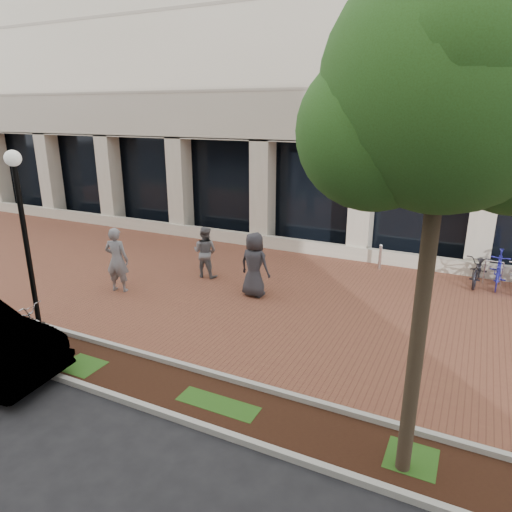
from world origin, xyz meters
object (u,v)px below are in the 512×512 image
at_px(lamppost, 25,236).
at_px(pedestrian_left, 117,260).
at_px(bollard, 380,256).
at_px(street_tree, 451,103).
at_px(pedestrian_mid, 205,252).
at_px(pedestrian_right, 254,265).
at_px(locked_bicycle, 18,320).

bearing_deg(lamppost, pedestrian_left, 94.88).
distance_m(lamppost, bollard, 10.98).
relative_size(street_tree, pedestrian_left, 3.55).
relative_size(lamppost, pedestrian_mid, 2.62).
distance_m(street_tree, pedestrian_left, 10.68).
relative_size(lamppost, pedestrian_left, 2.24).
height_order(street_tree, pedestrian_mid, street_tree).
relative_size(pedestrian_right, bollard, 2.14).
bearing_deg(pedestrian_left, locked_bicycle, 76.07).
bearing_deg(lamppost, street_tree, -3.84).
bearing_deg(lamppost, pedestrian_mid, 75.03).
bearing_deg(locked_bicycle, pedestrian_left, -4.74).
height_order(lamppost, pedestrian_right, lamppost).
relative_size(street_tree, pedestrian_mid, 4.15).
height_order(pedestrian_right, bollard, pedestrian_right).
height_order(lamppost, pedestrian_mid, lamppost).
distance_m(pedestrian_left, pedestrian_right, 4.14).
height_order(pedestrian_mid, pedestrian_right, pedestrian_right).
relative_size(pedestrian_left, bollard, 2.20).
bearing_deg(bollard, pedestrian_left, -140.51).
bearing_deg(bollard, pedestrian_right, -125.20).
xyz_separation_m(pedestrian_mid, pedestrian_right, (2.18, -0.75, 0.12)).
bearing_deg(locked_bicycle, lamppost, -48.98).
height_order(lamppost, street_tree, street_tree).
height_order(pedestrian_left, pedestrian_mid, pedestrian_left).
height_order(locked_bicycle, pedestrian_right, pedestrian_right).
distance_m(lamppost, locked_bicycle, 2.09).
xyz_separation_m(lamppost, locked_bicycle, (-0.32, -0.32, -2.04)).
xyz_separation_m(pedestrian_left, pedestrian_right, (3.87, 1.49, -0.03)).
height_order(street_tree, bollard, street_tree).
bearing_deg(street_tree, pedestrian_mid, 141.07).
bearing_deg(street_tree, pedestrian_right, 134.94).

